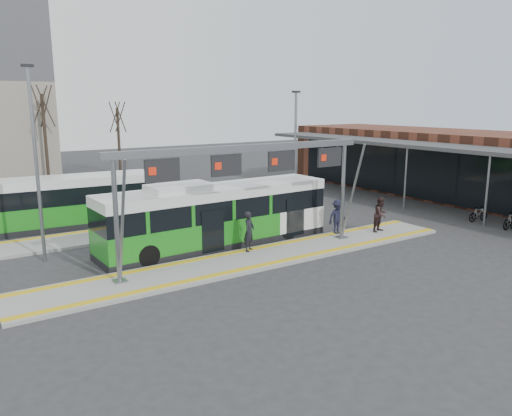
{
  "coord_description": "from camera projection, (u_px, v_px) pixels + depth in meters",
  "views": [
    {
      "loc": [
        -12.41,
        -18.52,
        7.19
      ],
      "look_at": [
        1.84,
        3.0,
        1.72
      ],
      "focal_mm": 35.0,
      "sensor_mm": 36.0,
      "label": 1
    }
  ],
  "objects": [
    {
      "name": "ground",
      "position": [
        259.0,
        259.0,
        23.3
      ],
      "size": [
        120.0,
        120.0,
        0.0
      ],
      "primitive_type": "plane",
      "color": "#2D2D30",
      "rests_on": "ground"
    },
    {
      "name": "platform_main",
      "position": [
        259.0,
        258.0,
        23.28
      ],
      "size": [
        22.0,
        3.0,
        0.15
      ],
      "primitive_type": "cube",
      "color": "gray",
      "rests_on": "ground"
    },
    {
      "name": "platform_second",
      "position": [
        119.0,
        233.0,
        27.65
      ],
      "size": [
        20.0,
        3.0,
        0.15
      ],
      "primitive_type": "cube",
      "color": "gray",
      "rests_on": "ground"
    },
    {
      "name": "tactile_main",
      "position": [
        259.0,
        256.0,
        23.27
      ],
      "size": [
        22.0,
        2.65,
        0.02
      ],
      "color": "gold",
      "rests_on": "platform_main"
    },
    {
      "name": "tactile_second",
      "position": [
        112.0,
        228.0,
        28.57
      ],
      "size": [
        20.0,
        0.35,
        0.02
      ],
      "color": "gold",
      "rests_on": "platform_second"
    },
    {
      "name": "gantry",
      "position": [
        249.0,
        168.0,
        22.43
      ],
      "size": [
        13.0,
        1.68,
        5.2
      ],
      "color": "slate",
      "rests_on": "platform_main"
    },
    {
      "name": "station_building",
      "position": [
        468.0,
        165.0,
        37.82
      ],
      "size": [
        11.5,
        32.0,
        5.0
      ],
      "color": "brown",
      "rests_on": "ground"
    },
    {
      "name": "hero_bus",
      "position": [
        217.0,
        216.0,
        25.3
      ],
      "size": [
        12.34,
        3.03,
        3.37
      ],
      "rotation": [
        0.0,
        0.0,
        0.03
      ],
      "color": "black",
      "rests_on": "ground"
    },
    {
      "name": "bg_bus_green",
      "position": [
        49.0,
        204.0,
        28.68
      ],
      "size": [
        12.02,
        3.3,
        2.97
      ],
      "rotation": [
        0.0,
        0.0,
        -0.07
      ],
      "color": "black",
      "rests_on": "ground"
    },
    {
      "name": "passenger_a",
      "position": [
        249.0,
        231.0,
        23.97
      ],
      "size": [
        0.85,
        0.78,
        1.94
      ],
      "primitive_type": "imported",
      "rotation": [
        0.0,
        0.0,
        0.59
      ],
      "color": "black",
      "rests_on": "platform_main"
    },
    {
      "name": "passenger_b",
      "position": [
        381.0,
        214.0,
        27.61
      ],
      "size": [
        1.08,
        0.92,
        1.96
      ],
      "primitive_type": "imported",
      "rotation": [
        0.0,
        0.0,
        0.21
      ],
      "color": "black",
      "rests_on": "platform_main"
    },
    {
      "name": "passenger_c",
      "position": [
        338.0,
        217.0,
        27.12
      ],
      "size": [
        1.25,
        0.74,
        1.9
      ],
      "primitive_type": "imported",
      "rotation": [
        0.0,
        0.0,
        -0.03
      ],
      "color": "black",
      "rests_on": "platform_main"
    },
    {
      "name": "bicycle_b",
      "position": [
        512.0,
        220.0,
        28.8
      ],
      "size": [
        1.7,
        0.49,
        1.02
      ],
      "primitive_type": "imported",
      "rotation": [
        0.0,
        0.0,
        1.56
      ],
      "color": "gray",
      "rests_on": "ground"
    },
    {
      "name": "bicycle_d",
      "position": [
        478.0,
        214.0,
        30.64
      ],
      "size": [
        1.59,
        0.66,
        0.93
      ],
      "primitive_type": "imported",
      "rotation": [
        0.0,
        0.0,
        1.42
      ],
      "color": "gray",
      "rests_on": "ground"
    },
    {
      "name": "tree_left",
      "position": [
        43.0,
        107.0,
        43.69
      ],
      "size": [
        1.4,
        1.4,
        8.98
      ],
      "color": "#382B21",
      "rests_on": "ground"
    },
    {
      "name": "tree_mid",
      "position": [
        118.0,
        117.0,
        50.12
      ],
      "size": [
        1.4,
        1.4,
        7.53
      ],
      "color": "#382B21",
      "rests_on": "ground"
    },
    {
      "name": "lamp_west",
      "position": [
        36.0,
        161.0,
        22.12
      ],
      "size": [
        0.5,
        0.25,
        8.8
      ],
      "color": "slate",
      "rests_on": "ground"
    },
    {
      "name": "lamp_east",
      "position": [
        295.0,
        151.0,
        31.62
      ],
      "size": [
        0.5,
        0.25,
        7.9
      ],
      "color": "slate",
      "rests_on": "ground"
    }
  ]
}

